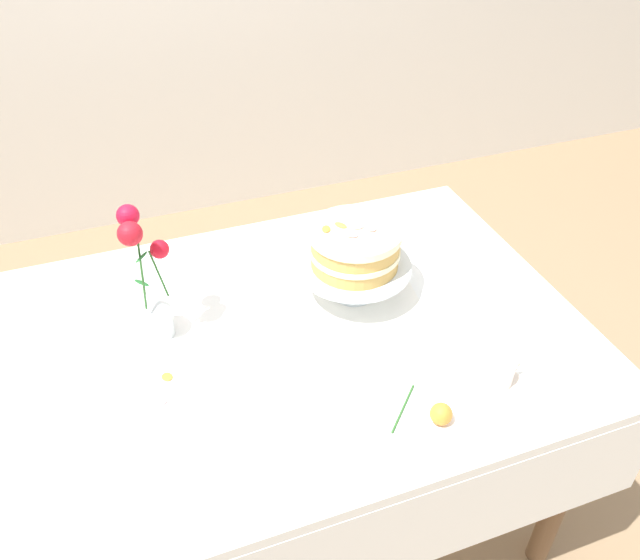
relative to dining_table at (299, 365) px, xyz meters
name	(u,v)px	position (x,y,z in m)	size (l,w,h in m)	color
ground_plane	(300,503)	(0.00, 0.03, -0.65)	(12.00, 12.00, 0.00)	#8C7051
dining_table	(299,365)	(0.00, 0.00, 0.00)	(1.40, 1.00, 0.74)	white
linen_napkin	(353,294)	(0.19, 0.11, 0.09)	(0.32, 0.32, 0.00)	white
cake_stand	(354,269)	(0.19, 0.11, 0.18)	(0.29, 0.29, 0.10)	silver
layer_cake	(355,247)	(0.19, 0.11, 0.25)	(0.23, 0.23, 0.11)	tan
flower_vase	(150,287)	(-0.31, 0.13, 0.24)	(0.10, 0.11, 0.35)	silver
teacup	(497,375)	(0.37, -0.29, 0.12)	(0.12, 0.12, 0.06)	silver
fallen_rose	(440,414)	(0.20, -0.34, 0.12)	(0.13, 0.13, 0.05)	#2D6028
loose_petal_0	(161,401)	(-0.34, -0.09, 0.09)	(0.03, 0.03, 0.00)	pink
loose_petal_1	(167,377)	(-0.32, -0.02, 0.09)	(0.03, 0.02, 0.00)	orange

